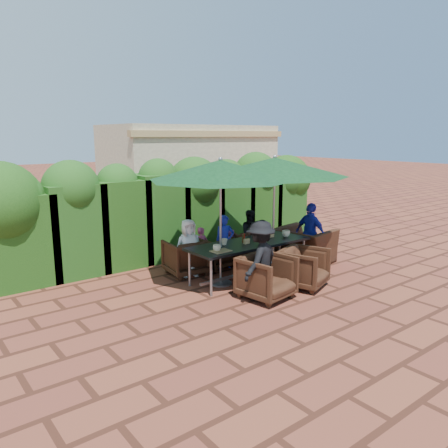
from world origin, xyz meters
TOP-DOWN VIEW (x-y plane):
  - ground at (0.00, 0.00)m, footprint 80.00×80.00m
  - dining_table at (0.18, -0.11)m, footprint 2.64×0.90m
  - umbrella_left at (-0.50, -0.04)m, footprint 2.72×2.72m
  - umbrella_right at (0.90, -0.05)m, footprint 3.02×3.02m
  - chair_far_left at (-0.69, 0.90)m, footprint 0.87×0.82m
  - chair_far_mid at (0.19, 0.90)m, footprint 0.76×0.72m
  - chair_far_right at (1.03, 0.92)m, footprint 0.97×0.94m
  - chair_near_left at (-0.32, -1.15)m, footprint 0.94×0.90m
  - chair_near_right at (0.66, -1.15)m, footprint 1.02×0.99m
  - chair_end_right at (1.94, -0.01)m, footprint 0.94×1.29m
  - adult_far_left at (-0.69, 0.78)m, footprint 0.65×0.47m
  - adult_far_mid at (0.24, 0.77)m, footprint 0.51×0.46m
  - adult_far_right at (1.12, 0.89)m, footprint 0.63×0.48m
  - adult_near_left at (-0.44, -1.10)m, footprint 1.00×0.71m
  - adult_end_right at (1.95, -0.17)m, footprint 0.42×0.82m
  - child_left at (-0.19, 1.02)m, footprint 0.36×0.31m
  - child_right at (0.55, 0.91)m, footprint 0.29×0.24m
  - pedestrian_a at (1.35, 4.08)m, footprint 1.73×1.63m
  - pedestrian_b at (2.18, 4.39)m, footprint 0.97×0.80m
  - pedestrian_c at (3.23, 4.33)m, footprint 1.23×0.92m
  - cup_a at (-0.75, -0.25)m, footprint 0.16×0.16m
  - cup_b at (-0.35, 0.03)m, footprint 0.13×0.13m
  - cup_c at (0.29, -0.34)m, footprint 0.16×0.16m
  - cup_d at (0.71, 0.03)m, footprint 0.15×0.15m
  - cup_e at (1.10, -0.22)m, footprint 0.17×0.17m
  - ketchup_bottle at (0.11, -0.02)m, footprint 0.04×0.04m
  - sauce_bottle at (0.06, -0.06)m, footprint 0.04×0.04m
  - serving_tray at (-0.71, -0.32)m, footprint 0.35×0.25m
  - number_block_left at (0.06, -0.16)m, footprint 0.12×0.06m
  - number_block_right at (0.83, -0.06)m, footprint 0.12×0.06m
  - hedge_wall at (-0.06, 2.32)m, footprint 9.10×1.60m
  - building at (3.50, 6.99)m, footprint 6.20×3.08m

SIDE VIEW (x-z plane):
  - ground at x=0.00m, z-range 0.00..0.00m
  - chair_far_mid at x=0.19m, z-range 0.00..0.73m
  - chair_far_right at x=1.03m, z-range 0.00..0.79m
  - child_right at x=0.55m, z-range 0.00..0.79m
  - chair_far_left at x=-0.69m, z-range 0.00..0.81m
  - chair_near_right at x=0.66m, z-range 0.00..0.83m
  - chair_near_left at x=-0.32m, z-range 0.00..0.86m
  - child_left at x=-0.19m, z-range 0.00..0.91m
  - chair_end_right at x=1.94m, z-range 0.00..1.04m
  - adult_far_mid at x=0.24m, z-range 0.00..1.16m
  - adult_far_right at x=1.12m, z-range 0.00..1.17m
  - adult_far_left at x=-0.69m, z-range 0.00..1.19m
  - dining_table at x=0.18m, z-range 0.30..1.05m
  - adult_end_right at x=1.95m, z-range 0.00..1.38m
  - adult_near_left at x=-0.44m, z-range 0.00..1.42m
  - serving_tray at x=-0.71m, z-range 0.75..0.77m
  - number_block_left at x=0.06m, z-range 0.75..0.85m
  - number_block_right at x=0.83m, z-range 0.75..0.85m
  - cup_b at x=-0.35m, z-range 0.75..0.87m
  - cup_a at x=-0.75m, z-range 0.75..0.87m
  - cup_c at x=0.29m, z-range 0.75..0.88m
  - cup_d at x=0.71m, z-range 0.75..0.89m
  - cup_e at x=1.10m, z-range 0.75..0.89m
  - ketchup_bottle at x=0.11m, z-range 0.75..0.92m
  - sauce_bottle at x=0.06m, z-range 0.75..0.92m
  - pedestrian_c at x=3.23m, z-range 0.00..1.74m
  - pedestrian_b at x=2.18m, z-range 0.00..1.75m
  - pedestrian_a at x=1.35m, z-range 0.00..1.88m
  - hedge_wall at x=-0.06m, z-range 0.11..2.53m
  - building at x=3.50m, z-range 0.01..3.21m
  - umbrella_left at x=-0.50m, z-range 0.98..3.44m
  - umbrella_right at x=0.90m, z-range 0.98..3.44m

